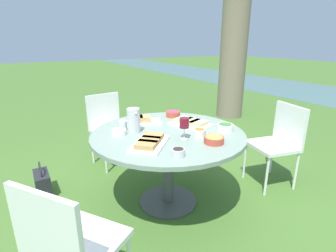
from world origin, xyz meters
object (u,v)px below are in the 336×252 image
at_px(dining_table, 168,143).
at_px(handbag, 43,183).
at_px(chair_near_left, 108,124).
at_px(water_pitcher, 134,120).
at_px(chair_near_right, 68,242).
at_px(chair_far_back, 279,139).
at_px(wine_glass, 184,124).

bearing_deg(dining_table, handbag, -126.56).
xyz_separation_m(chair_near_left, handbag, (0.40, -0.86, -0.40)).
distance_m(water_pitcher, handbag, 1.23).
height_order(chair_near_right, water_pitcher, water_pitcher).
bearing_deg(chair_near_left, water_pitcher, -4.49).
bearing_deg(chair_near_right, chair_far_back, 100.87).
height_order(dining_table, chair_far_back, chair_far_back).
bearing_deg(chair_near_left, handbag, -64.89).
bearing_deg(chair_far_back, chair_near_left, -135.91).
distance_m(dining_table, handbag, 1.40).
bearing_deg(wine_glass, water_pitcher, -141.77).
bearing_deg(chair_near_left, wine_glass, 8.78).
distance_m(chair_near_left, handbag, 1.03).
distance_m(dining_table, chair_near_right, 1.25).
distance_m(chair_near_right, handbag, 1.54).
height_order(chair_near_right, chair_far_back, same).
bearing_deg(chair_far_back, chair_near_right, -79.13).
bearing_deg(water_pitcher, chair_near_right, -41.31).
height_order(chair_far_back, wine_glass, wine_glass).
xyz_separation_m(dining_table, chair_far_back, (0.28, 1.23, -0.11)).
height_order(chair_near_right, wine_glass, wine_glass).
relative_size(chair_near_right, chair_far_back, 1.00).
xyz_separation_m(dining_table, chair_near_right, (0.71, -1.03, -0.11)).
relative_size(chair_far_back, water_pitcher, 4.00).
distance_m(chair_far_back, wine_glass, 1.25).
xyz_separation_m(water_pitcher, wine_glass, (0.38, 0.30, 0.03)).
bearing_deg(chair_near_right, wine_glass, 114.99).
xyz_separation_m(dining_table, wine_glass, (0.22, 0.03, 0.24)).
bearing_deg(dining_table, chair_near_right, -55.44).
height_order(chair_near_left, chair_far_back, same).
relative_size(water_pitcher, wine_glass, 1.19).
height_order(dining_table, handbag, dining_table).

